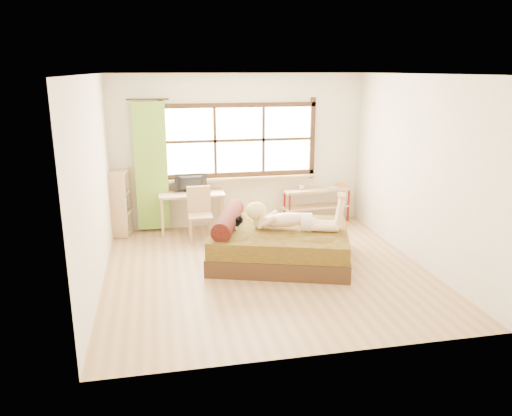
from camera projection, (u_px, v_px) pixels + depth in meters
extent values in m
plane|color=#9E754C|center=(266.00, 270.00, 7.11)|extent=(4.50, 4.50, 0.00)
plane|color=white|center=(267.00, 74.00, 6.39)|extent=(4.50, 4.50, 0.00)
plane|color=silver|center=(239.00, 151.00, 8.87)|extent=(4.50, 0.00, 4.50)
plane|color=silver|center=(320.00, 227.00, 4.62)|extent=(4.50, 0.00, 4.50)
plane|color=silver|center=(94.00, 185.00, 6.32)|extent=(0.00, 4.50, 4.50)
plane|color=silver|center=(419.00, 171.00, 7.18)|extent=(0.00, 4.50, 4.50)
cube|color=#FFEDBF|center=(239.00, 140.00, 8.81)|extent=(2.60, 0.01, 1.30)
cube|color=tan|center=(240.00, 178.00, 8.92)|extent=(2.80, 0.16, 0.04)
cube|color=#649A2A|center=(151.00, 167.00, 8.52)|extent=(0.55, 0.10, 2.20)
cube|color=black|center=(280.00, 252.00, 7.43)|extent=(2.37, 2.12, 0.25)
cube|color=#37210C|center=(280.00, 237.00, 7.37)|extent=(2.33, 2.07, 0.25)
cylinder|color=black|center=(229.00, 219.00, 7.39)|extent=(0.68, 1.37, 0.28)
cube|color=tan|center=(191.00, 194.00, 8.60)|extent=(1.13, 0.52, 0.04)
cube|color=tan|center=(162.00, 218.00, 8.40)|extent=(0.05, 0.05, 0.67)
cube|color=tan|center=(223.00, 215.00, 8.59)|extent=(0.05, 0.05, 0.67)
cube|color=tan|center=(162.00, 212.00, 8.79)|extent=(0.05, 0.05, 0.67)
cube|color=tan|center=(220.00, 209.00, 8.98)|extent=(0.05, 0.05, 0.67)
imported|color=black|center=(191.00, 183.00, 8.60)|extent=(0.55, 0.07, 0.32)
cube|color=tan|center=(200.00, 216.00, 8.27)|extent=(0.39, 0.39, 0.04)
cube|color=tan|center=(199.00, 199.00, 8.37)|extent=(0.39, 0.04, 0.45)
cube|color=tan|center=(191.00, 232.00, 8.13)|extent=(0.04, 0.04, 0.39)
cube|color=tan|center=(212.00, 231.00, 8.20)|extent=(0.04, 0.04, 0.39)
cube|color=tan|center=(190.00, 226.00, 8.45)|extent=(0.04, 0.04, 0.39)
cube|color=tan|center=(210.00, 225.00, 8.51)|extent=(0.04, 0.04, 0.39)
cube|color=tan|center=(317.00, 190.00, 9.17)|extent=(1.32, 0.46, 0.04)
cube|color=tan|center=(317.00, 207.00, 9.25)|extent=(1.32, 0.46, 0.03)
cylinder|color=maroon|center=(290.00, 210.00, 8.96)|extent=(0.04, 0.04, 0.64)
cylinder|color=maroon|center=(348.00, 205.00, 9.31)|extent=(0.04, 0.04, 0.64)
cylinder|color=maroon|center=(284.00, 206.00, 9.19)|extent=(0.04, 0.04, 0.64)
cylinder|color=maroon|center=(342.00, 201.00, 9.54)|extent=(0.04, 0.04, 0.64)
cube|color=orange|center=(341.00, 184.00, 9.29)|extent=(0.12, 0.12, 0.09)
imported|color=gray|center=(302.00, 187.00, 9.09)|extent=(0.12, 0.12, 0.09)
imported|color=gray|center=(328.00, 188.00, 9.20)|extent=(0.19, 0.24, 0.02)
cube|color=tan|center=(124.00, 232.00, 8.64)|extent=(0.36, 0.51, 0.03)
cube|color=tan|center=(122.00, 212.00, 8.55)|extent=(0.36, 0.51, 0.03)
cube|color=tan|center=(121.00, 192.00, 8.45)|extent=(0.36, 0.51, 0.03)
cube|color=tan|center=(119.00, 172.00, 8.36)|extent=(0.36, 0.51, 0.03)
cube|color=tan|center=(118.00, 206.00, 8.27)|extent=(0.28, 0.08, 1.13)
cube|color=tan|center=(125.00, 199.00, 8.72)|extent=(0.28, 0.08, 1.13)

